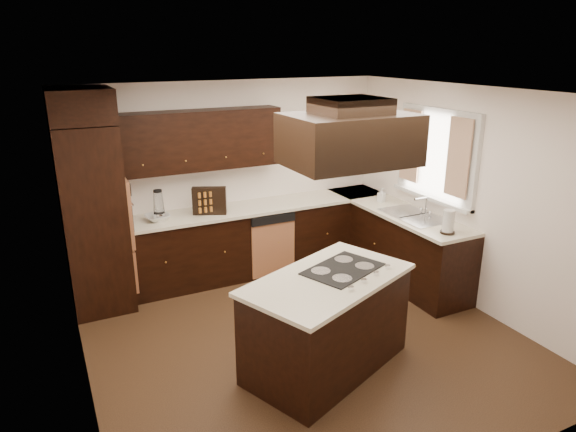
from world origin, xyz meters
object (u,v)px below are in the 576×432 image
object	(u,v)px
island	(327,325)
range_hood	(349,139)
oven_column	(94,219)
spice_rack	(209,201)

from	to	relation	value
island	range_hood	distance (m)	1.73
oven_column	range_hood	xyz separation A→B (m)	(1.88, -2.25, 1.10)
island	spice_rack	size ratio (longest dim) A/B	3.72
island	oven_column	bearing A→B (deg)	105.47
oven_column	island	xyz separation A→B (m)	(1.73, -2.22, -0.62)
oven_column	spice_rack	bearing A→B (deg)	0.73
oven_column	spice_rack	world-z (taller)	oven_column
island	range_hood	size ratio (longest dim) A/B	1.46
oven_column	range_hood	distance (m)	3.13
island	range_hood	bearing A→B (deg)	-35.88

